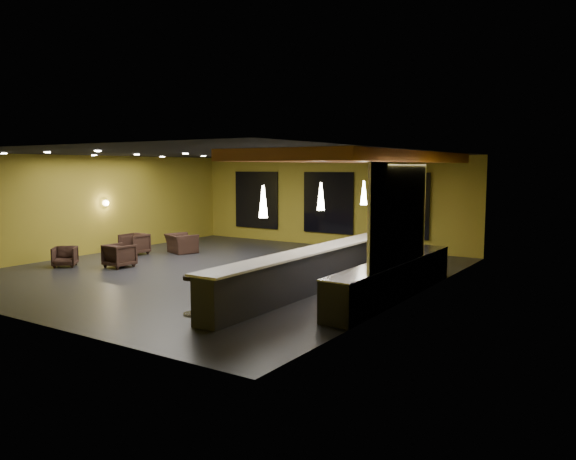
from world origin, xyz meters
The scene contains 35 objects.
floor centered at (0.00, 0.00, -0.05)m, with size 12.00×13.00×0.10m, color black.
ceiling centered at (0.00, 0.00, 3.55)m, with size 12.00×13.00×0.10m, color black.
wall_back centered at (0.00, 6.55, 1.75)m, with size 12.00×0.10×3.50m, color olive.
wall_front centered at (0.00, -6.55, 1.75)m, with size 12.00×0.10×3.50m, color olive.
wall_left centered at (-6.05, 0.00, 1.75)m, with size 0.10×13.00×3.50m, color olive.
wall_right centered at (6.05, 0.00, 1.75)m, with size 0.10×13.00×3.50m, color olive.
wood_soffit centered at (4.00, 1.00, 3.36)m, with size 3.60×8.00×0.28m, color #A05D2F.
window_left centered at (-3.50, 6.44, 1.70)m, with size 2.20×0.06×2.40m, color black.
window_center centered at (0.00, 6.44, 1.70)m, with size 2.20×0.06×2.40m, color black.
window_right centered at (3.00, 6.44, 1.70)m, with size 2.20×0.06×2.40m, color black.
tile_backsplash centered at (5.96, -1.00, 2.00)m, with size 0.06×3.20×2.40m, color white.
bar_counter centered at (3.65, -1.00, 0.50)m, with size 0.60×8.00×1.00m, color black.
bar_top centered at (3.65, -1.00, 1.02)m, with size 0.78×8.10×0.05m, color silver.
prep_counter centered at (5.65, -0.50, 0.43)m, with size 0.70×6.00×0.86m, color black.
prep_top centered at (5.65, -0.50, 0.89)m, with size 0.72×6.00×0.03m, color silver.
wall_shelf_lower centered at (5.82, -1.20, 1.60)m, with size 0.30×1.50×0.03m, color silver.
wall_shelf_upper centered at (5.82, -1.20, 2.05)m, with size 0.30×1.50×0.03m, color silver.
column centered at (3.65, 3.60, 1.75)m, with size 0.60×0.60×3.50m, color olive.
wall_sconce centered at (-5.88, 0.50, 1.80)m, with size 0.22×0.22×0.22m, color #FFE5B2.
pendant_0 centered at (3.65, -3.00, 2.35)m, with size 0.20×0.20×0.70m, color white.
pendant_1 centered at (3.65, -0.50, 2.35)m, with size 0.20×0.20×0.70m, color white.
pendant_2 centered at (3.65, 2.00, 2.35)m, with size 0.20×0.20×0.70m, color white.
staff_a centered at (4.43, 1.94, 0.87)m, with size 0.64×0.42×1.75m, color black.
staff_b centered at (4.62, 2.54, 0.78)m, with size 0.76×0.59×1.57m, color black.
staff_c centered at (4.87, 1.73, 0.93)m, with size 0.91×0.59×1.87m, color black.
armchair_a centered at (-4.54, -2.20, 0.32)m, with size 0.68×0.70×0.63m, color black.
armchair_b centered at (-3.05, -1.32, 0.36)m, with size 0.78×0.80×0.73m, color black.
armchair_c centered at (-4.60, 0.64, 0.38)m, with size 0.81×0.83×0.76m, color black.
armchair_d centered at (-3.52, 1.88, 0.34)m, with size 1.05×0.92×0.68m, color black.
bar_stool_0 centered at (2.73, -4.27, 0.53)m, with size 0.42×0.42×0.83m.
bar_stool_1 centered at (3.00, -3.03, 0.49)m, with size 0.39×0.39×0.77m.
bar_stool_2 centered at (2.98, -1.69, 0.51)m, with size 0.40×0.40×0.80m.
bar_stool_3 centered at (2.99, -0.46, 0.55)m, with size 0.43×0.43×0.85m.
bar_stool_4 centered at (2.83, 0.97, 0.51)m, with size 0.40×0.40×0.80m.
bar_stool_5 centered at (2.95, 2.28, 0.54)m, with size 0.42×0.42×0.84m.
Camera 1 is at (10.73, -12.84, 3.09)m, focal length 35.00 mm.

